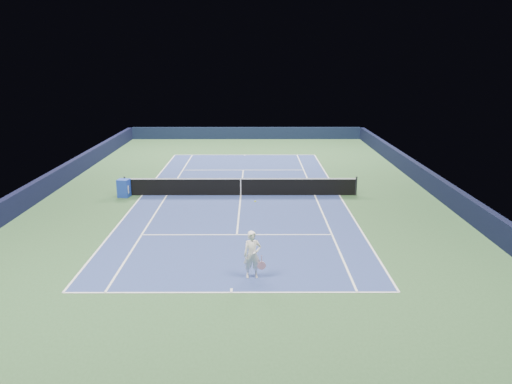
{
  "coord_description": "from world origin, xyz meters",
  "views": [
    {
      "loc": [
        0.76,
        -26.7,
        7.41
      ],
      "look_at": [
        0.84,
        -3.0,
        1.0
      ],
      "focal_mm": 35.0,
      "sensor_mm": 36.0,
      "label": 1
    }
  ],
  "objects": [
    {
      "name": "court_surface",
      "position": [
        0.0,
        0.0,
        0.0
      ],
      "size": [
        10.97,
        23.77,
        0.01
      ],
      "primitive_type": "cube",
      "color": "navy",
      "rests_on": "ground"
    },
    {
      "name": "sideline_doubles_right",
      "position": [
        5.49,
        0.0,
        0.01
      ],
      "size": [
        0.08,
        23.77,
        0.0
      ],
      "primitive_type": "cube",
      "color": "white",
      "rests_on": "ground"
    },
    {
      "name": "wall_left",
      "position": [
        -10.82,
        0.0,
        0.55
      ],
      "size": [
        0.35,
        40.0,
        1.1
      ],
      "primitive_type": "cube",
      "color": "black",
      "rests_on": "ground"
    },
    {
      "name": "service_line_near",
      "position": [
        0.0,
        -6.4,
        0.01
      ],
      "size": [
        8.23,
        0.08,
        0.0
      ],
      "primitive_type": "cube",
      "color": "white",
      "rests_on": "ground"
    },
    {
      "name": "service_line_far",
      "position": [
        0.0,
        6.4,
        0.01
      ],
      "size": [
        8.23,
        0.08,
        0.0
      ],
      "primitive_type": "cube",
      "color": "white",
      "rests_on": "ground"
    },
    {
      "name": "center_mark_near",
      "position": [
        0.0,
        -11.73,
        0.01
      ],
      "size": [
        0.08,
        0.3,
        0.0
      ],
      "primitive_type": "cube",
      "color": "white",
      "rests_on": "ground"
    },
    {
      "name": "ground",
      "position": [
        0.0,
        0.0,
        0.0
      ],
      "size": [
        40.0,
        40.0,
        0.0
      ],
      "primitive_type": "plane",
      "color": "#2C4F2B",
      "rests_on": "ground"
    },
    {
      "name": "center_service_line",
      "position": [
        0.0,
        0.0,
        0.01
      ],
      "size": [
        0.08,
        12.8,
        0.0
      ],
      "primitive_type": "cube",
      "color": "white",
      "rests_on": "ground"
    },
    {
      "name": "sideline_singles_left",
      "position": [
        -4.12,
        0.0,
        0.01
      ],
      "size": [
        0.08,
        23.77,
        0.0
      ],
      "primitive_type": "cube",
      "color": "white",
      "rests_on": "ground"
    },
    {
      "name": "tennis_player",
      "position": [
        0.69,
        -10.7,
        0.84
      ],
      "size": [
        0.8,
        1.27,
        2.49
      ],
      "color": "white",
      "rests_on": "ground"
    },
    {
      "name": "wall_right",
      "position": [
        10.82,
        0.0,
        0.55
      ],
      "size": [
        0.35,
        40.0,
        1.1
      ],
      "primitive_type": "cube",
      "color": "black",
      "rests_on": "ground"
    },
    {
      "name": "wall_far",
      "position": [
        0.0,
        19.82,
        0.55
      ],
      "size": [
        22.0,
        0.35,
        1.1
      ],
      "primitive_type": "cube",
      "color": "black",
      "rests_on": "ground"
    },
    {
      "name": "center_mark_far",
      "position": [
        0.0,
        11.73,
        0.01
      ],
      "size": [
        0.08,
        0.3,
        0.0
      ],
      "primitive_type": "cube",
      "color": "white",
      "rests_on": "ground"
    },
    {
      "name": "baseline_near",
      "position": [
        0.0,
        -11.88,
        0.01
      ],
      "size": [
        10.97,
        0.08,
        0.0
      ],
      "primitive_type": "cube",
      "color": "white",
      "rests_on": "ground"
    },
    {
      "name": "tennis_net",
      "position": [
        0.0,
        0.0,
        0.5
      ],
      "size": [
        12.9,
        0.1,
        1.07
      ],
      "color": "black",
      "rests_on": "ground"
    },
    {
      "name": "baseline_far",
      "position": [
        0.0,
        11.88,
        0.01
      ],
      "size": [
        10.97,
        0.08,
        0.0
      ],
      "primitive_type": "cube",
      "color": "white",
      "rests_on": "ground"
    },
    {
      "name": "sideline_singles_right",
      "position": [
        4.12,
        0.0,
        0.01
      ],
      "size": [
        0.08,
        23.77,
        0.0
      ],
      "primitive_type": "cube",
      "color": "white",
      "rests_on": "ground"
    },
    {
      "name": "sponsor_cube",
      "position": [
        -6.4,
        -0.28,
        0.49
      ],
      "size": [
        0.68,
        0.64,
        0.99
      ],
      "color": "#1C3BAA",
      "rests_on": "ground"
    },
    {
      "name": "sideline_doubles_left",
      "position": [
        -5.49,
        0.0,
        0.01
      ],
      "size": [
        0.08,
        23.77,
        0.0
      ],
      "primitive_type": "cube",
      "color": "white",
      "rests_on": "ground"
    }
  ]
}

